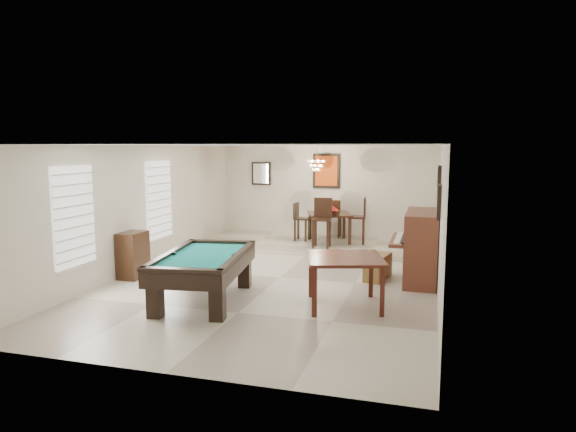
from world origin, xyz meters
The scene contains 25 objects.
ground_plane centered at (0.00, 0.00, -0.01)m, with size 6.00×9.00×0.02m, color beige.
wall_back centered at (0.00, 4.50, 1.30)m, with size 6.00×0.04×2.60m, color silver.
wall_front centered at (0.00, -4.50, 1.30)m, with size 6.00×0.04×2.60m, color silver.
wall_left centered at (-3.00, 0.00, 1.30)m, with size 0.04×9.00×2.60m, color silver.
wall_right centered at (3.00, 0.00, 1.30)m, with size 0.04×9.00×2.60m, color silver.
ceiling centered at (0.00, 0.00, 2.60)m, with size 6.00×9.00×0.04m, color white.
dining_step centered at (0.00, 3.25, 0.06)m, with size 6.00×2.50×0.12m, color beige.
window_left_front centered at (-2.97, -2.20, 1.40)m, with size 0.06×1.00×1.70m, color white.
window_left_rear centered at (-2.97, 0.60, 1.40)m, with size 0.06×1.00×1.70m, color white.
pool_table centered at (-0.77, -1.82, 0.39)m, with size 1.26×2.33×0.78m, color black, non-canonical shape.
square_table centered at (1.54, -1.47, 0.41)m, with size 1.18×1.18×0.82m, color #35130D, non-canonical shape.
upright_piano centered at (2.53, 0.49, 0.68)m, with size 0.91×1.62×1.35m, color brown, non-canonical shape.
piano_bench centered at (1.87, 0.44, 0.23)m, with size 0.33×0.85×0.47m, color brown.
apothecary_chest centered at (-2.78, -0.79, 0.45)m, with size 0.40×0.61×0.91m, color black.
dining_table centered at (0.31, 3.39, 0.55)m, with size 1.05×1.05×0.87m, color black, non-canonical shape.
flower_vase centered at (0.31, 3.39, 1.10)m, with size 0.13×0.13×0.22m, color red, non-canonical shape.
dining_chair_south centered at (0.28, 2.60, 0.72)m, with size 0.45×0.45×1.20m, color black, non-canonical shape.
dining_chair_north centered at (0.29, 4.16, 0.63)m, with size 0.38×0.38×1.02m, color black, non-canonical shape.
dining_chair_west centered at (-0.42, 3.41, 0.62)m, with size 0.37×0.37×0.99m, color black, non-canonical shape.
dining_chair_east centered at (1.02, 3.35, 0.71)m, with size 0.44×0.44×1.18m, color black, non-canonical shape.
chandelier centered at (0.00, 3.20, 2.20)m, with size 0.44×0.44×0.60m, color #FFE5B2, non-canonical shape.
back_painting centered at (0.00, 4.46, 1.90)m, with size 0.75×0.06×0.95m, color #D84C14.
back_mirror centered at (-1.90, 4.46, 1.80)m, with size 0.55×0.06×0.65m, color white.
right_picture_upper centered at (2.96, 0.30, 1.90)m, with size 0.06×0.55×0.65m, color slate.
right_picture_lower centered at (2.96, -1.00, 1.70)m, with size 0.06×0.45×0.55m, color gray.
Camera 1 is at (2.87, -9.46, 2.58)m, focal length 32.00 mm.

